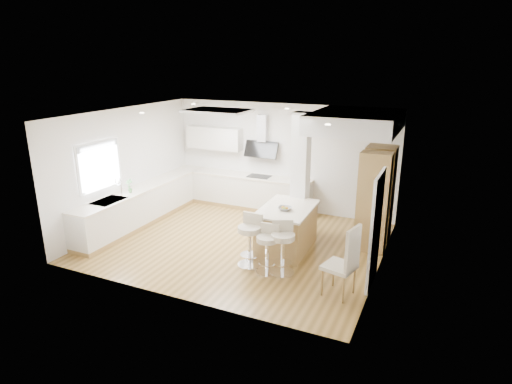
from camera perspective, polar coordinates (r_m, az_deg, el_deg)
The scene contains 18 objects.
ground at distance 9.52m, azimuth -2.24°, elevation -6.68°, with size 6.00×6.00×0.00m, color olive.
ceiling at distance 9.52m, azimuth -2.24°, elevation -6.68°, with size 6.00×5.00×0.02m, color silver.
wall_back at distance 11.25m, azimuth 3.39°, elevation 4.63°, with size 6.00×0.04×2.80m, color silver.
wall_left at distance 10.69m, azimuth -16.90°, elevation 3.21°, with size 0.04×5.00×2.80m, color silver.
wall_right at distance 8.19m, azimuth 16.76°, elevation -0.99°, with size 0.04×5.00×2.80m, color silver.
skylight at distance 9.66m, azimuth -5.09°, elevation 10.73°, with size 4.10×2.10×0.06m.
window_left at distance 9.95m, azimuth -20.21°, elevation 3.62°, with size 0.06×1.28×1.07m.
doorway_right at distance 7.77m, azimuth 15.67°, elevation -5.05°, with size 0.05×1.00×2.10m.
counter_left at distance 10.92m, azimuth -14.49°, elevation -1.44°, with size 0.63×4.50×1.35m.
counter_back at distance 11.54m, azimuth -1.40°, elevation 1.36°, with size 3.62×0.63×2.50m.
pillar at distance 9.49m, azimuth 5.92°, elevation 2.16°, with size 0.35×0.35×2.80m.
soffit at distance 9.42m, azimuth 13.18°, elevation 9.13°, with size 1.78×2.20×0.40m.
oven_column at distance 9.50m, azimuth 15.73°, elevation -0.62°, with size 0.63×1.21×2.10m.
peninsula at distance 9.03m, azimuth 4.10°, elevation -4.85°, with size 1.06×1.56×1.00m.
bar_stool_a at distance 8.27m, azimuth -0.83°, elevation -6.09°, with size 0.47×0.47×1.04m.
bar_stool_b at distance 8.02m, azimuth 1.56°, elevation -7.29°, with size 0.44×0.44×0.94m.
bar_stool_c at distance 8.00m, azimuth 3.58°, elevation -7.07°, with size 0.60×0.60×1.02m.
dining_chair at distance 7.33m, azimuth 11.90°, elevation -8.83°, with size 0.60×0.60×1.29m.
Camera 1 is at (3.93, -7.75, 3.88)m, focal length 30.00 mm.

